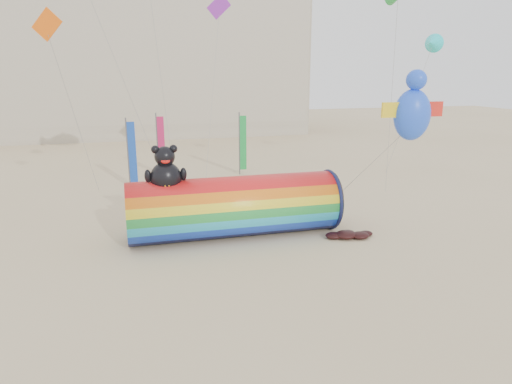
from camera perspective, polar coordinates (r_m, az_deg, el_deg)
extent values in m
plane|color=#CCB58C|center=(22.64, -0.23, -6.91)|extent=(160.00, 160.00, 0.00)
cube|color=#B7AD99|center=(66.68, -21.60, 15.19)|extent=(60.00, 15.00, 20.00)
cube|color=#28303D|center=(59.18, -22.41, 15.78)|extent=(59.50, 0.12, 17.00)
cylinder|color=red|center=(23.76, -2.70, -1.83)|extent=(10.86, 3.17, 3.17)
torus|color=#0F1438|center=(25.39, 9.11, -0.91)|extent=(0.22, 3.32, 3.32)
cylinder|color=black|center=(25.44, 9.37, -0.89)|extent=(0.05, 3.14, 3.14)
ellipsoid|color=black|center=(22.86, -11.21, 1.70)|extent=(1.55, 1.38, 1.63)
ellipsoid|color=orange|center=(22.39, -11.10, 1.19)|extent=(0.80, 0.35, 0.70)
sphere|color=black|center=(22.64, -11.34, 4.37)|extent=(1.00, 1.00, 1.00)
sphere|color=black|center=(22.56, -12.49, 5.21)|extent=(0.40, 0.40, 0.40)
sphere|color=black|center=(22.61, -10.29, 5.34)|extent=(0.40, 0.40, 0.40)
ellipsoid|color=red|center=(22.27, -11.25, 3.85)|extent=(0.44, 0.16, 0.28)
ellipsoid|color=black|center=(22.69, -13.38, 1.95)|extent=(0.33, 0.33, 0.65)
ellipsoid|color=black|center=(22.80, -9.06, 2.23)|extent=(0.33, 0.33, 0.65)
imported|color=slate|center=(25.90, 9.99, -2.29)|extent=(0.67, 0.48, 1.73)
ellipsoid|color=black|center=(24.17, 11.18, -5.26)|extent=(1.17, 0.99, 0.41)
ellipsoid|color=black|center=(24.32, 12.87, -5.30)|extent=(0.99, 0.84, 0.34)
ellipsoid|color=black|center=(24.06, 9.73, -5.39)|extent=(0.91, 0.77, 0.32)
ellipsoid|color=black|center=(24.65, 11.39, -5.03)|extent=(0.78, 0.66, 0.27)
ellipsoid|color=black|center=(24.81, 13.57, -5.05)|extent=(0.73, 0.62, 0.25)
cylinder|color=#59595E|center=(34.67, -15.71, 4.65)|extent=(0.10, 0.10, 5.20)
cube|color=#1745B1|center=(34.66, -15.21, 4.77)|extent=(0.56, 0.06, 4.50)
cylinder|color=#59595E|center=(38.22, -12.22, 5.76)|extent=(0.10, 0.10, 5.20)
cube|color=#B81A50|center=(38.23, -11.76, 5.87)|extent=(0.56, 0.06, 4.50)
cylinder|color=#59595E|center=(38.08, -2.08, 6.05)|extent=(0.10, 0.10, 5.20)
cube|color=#17953A|center=(38.14, -1.63, 6.15)|extent=(0.56, 0.06, 4.50)
ellipsoid|color=blue|center=(21.92, 18.93, 9.11)|extent=(1.72, 1.34, 2.30)
cube|color=purple|center=(35.88, -4.66, 22.12)|extent=(1.09, 0.06, 1.53)
cone|color=#1CD9E3|center=(38.71, 21.16, 17.00)|extent=(1.41, 1.41, 1.27)
cube|color=#FF630D|center=(25.78, -24.67, 18.49)|extent=(0.95, 0.06, 1.34)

